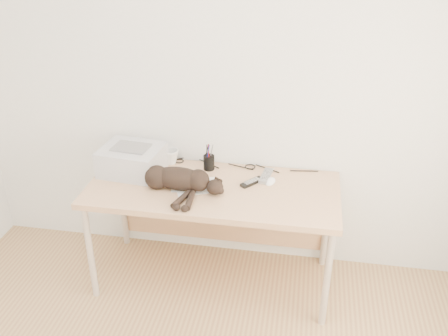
% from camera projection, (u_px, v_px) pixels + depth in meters
% --- Properties ---
extents(wall_back, '(3.50, 0.00, 3.50)m').
position_uv_depth(wall_back, '(223.00, 85.00, 3.23)').
color(wall_back, white).
rests_on(wall_back, floor).
extents(desk, '(1.60, 0.70, 0.74)m').
position_uv_depth(desk, '(216.00, 198.00, 3.31)').
color(desk, tan).
rests_on(desk, floor).
extents(printer, '(0.42, 0.37, 0.19)m').
position_uv_depth(printer, '(132.00, 160.00, 3.32)').
color(printer, '#B8B8BD').
rests_on(printer, desk).
extents(papers, '(0.34, 0.28, 0.01)m').
position_uv_depth(papers, '(195.00, 186.00, 3.18)').
color(papers, white).
rests_on(papers, desk).
extents(cat, '(0.69, 0.34, 0.16)m').
position_uv_depth(cat, '(176.00, 180.00, 3.12)').
color(cat, black).
rests_on(cat, desk).
extents(mug, '(0.14, 0.14, 0.10)m').
position_uv_depth(mug, '(171.00, 157.00, 3.45)').
color(mug, white).
rests_on(mug, desk).
extents(pen_cup, '(0.07, 0.07, 0.19)m').
position_uv_depth(pen_cup, '(209.00, 162.00, 3.37)').
color(pen_cup, black).
rests_on(pen_cup, desk).
extents(remote_grey, '(0.08, 0.20, 0.02)m').
position_uv_depth(remote_grey, '(266.00, 176.00, 3.28)').
color(remote_grey, slate).
rests_on(remote_grey, desk).
extents(remote_black, '(0.14, 0.16, 0.02)m').
position_uv_depth(remote_black, '(252.00, 182.00, 3.21)').
color(remote_black, black).
rests_on(remote_black, desk).
extents(mouse, '(0.09, 0.12, 0.04)m').
position_uv_depth(mouse, '(270.00, 180.00, 3.22)').
color(mouse, white).
rests_on(mouse, desk).
extents(cable_tangle, '(1.36, 0.08, 0.01)m').
position_uv_depth(cable_tangle, '(221.00, 164.00, 3.44)').
color(cable_tangle, black).
rests_on(cable_tangle, desk).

